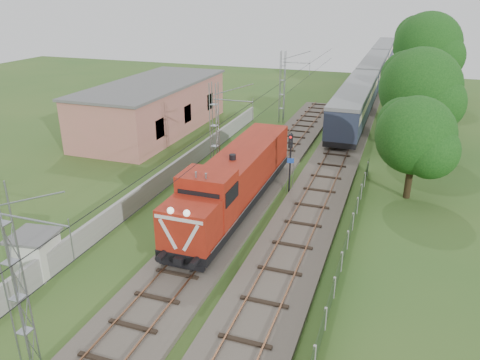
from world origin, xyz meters
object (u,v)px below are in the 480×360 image
at_px(coach_rake, 373,69).
at_px(signal_post, 290,153).
at_px(locomotive, 235,180).
at_px(relay_hut, 36,253).

xyz_separation_m(coach_rake, signal_post, (-2.21, -45.80, 0.56)).
height_order(coach_rake, signal_post, signal_post).
bearing_deg(locomotive, signal_post, 55.61).
bearing_deg(locomotive, coach_rake, 84.28).
distance_m(signal_post, relay_hut, 18.15).
bearing_deg(relay_hut, coach_rake, 78.45).
height_order(locomotive, relay_hut, locomotive).
xyz_separation_m(locomotive, coach_rake, (5.00, 49.88, 0.38)).
relative_size(locomotive, signal_post, 3.71).
relative_size(locomotive, coach_rake, 0.24).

